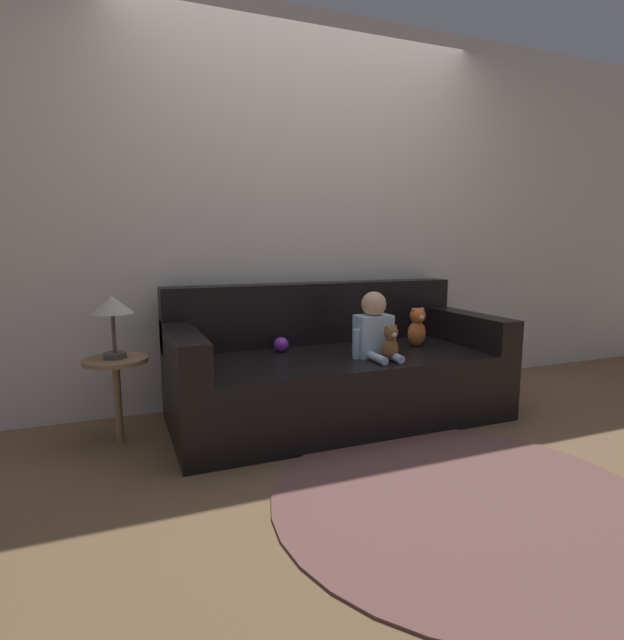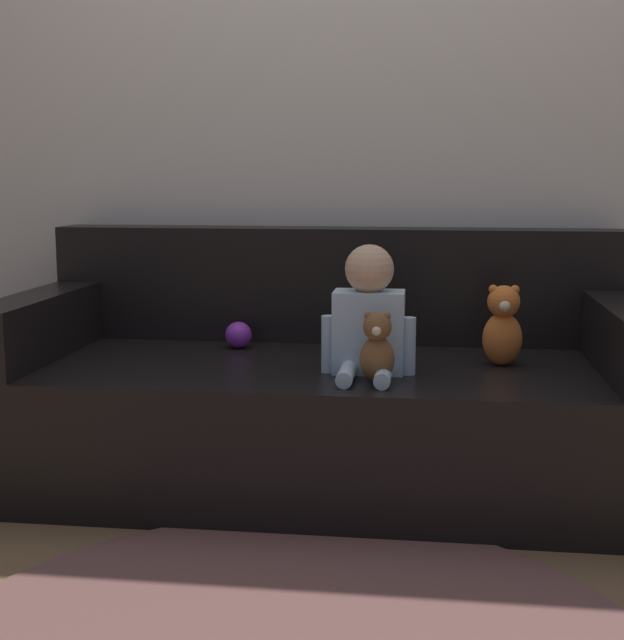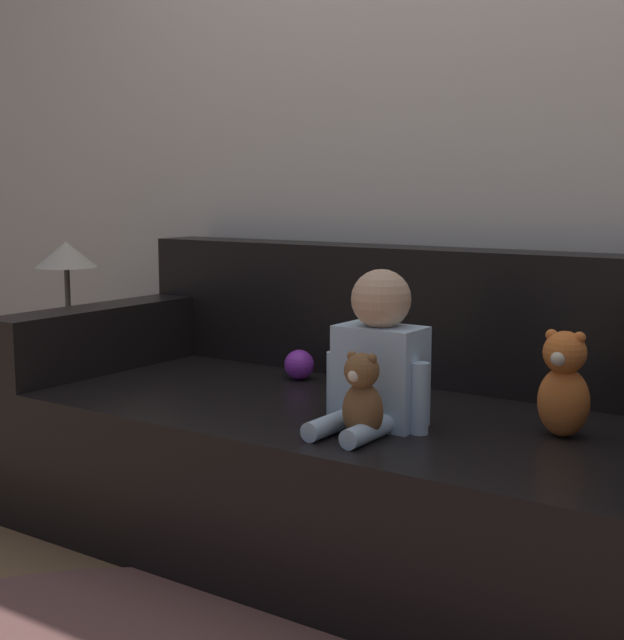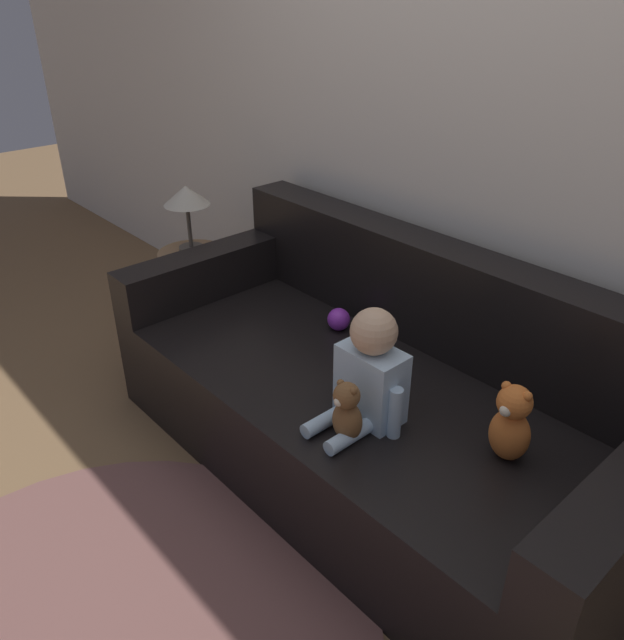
% 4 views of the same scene
% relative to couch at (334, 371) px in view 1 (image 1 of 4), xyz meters
% --- Properties ---
extents(ground_plane, '(12.00, 12.00, 0.00)m').
position_rel_couch_xyz_m(ground_plane, '(0.00, -0.06, -0.29)').
color(ground_plane, brown).
extents(wall_back, '(8.00, 0.05, 2.60)m').
position_rel_couch_xyz_m(wall_back, '(0.00, 0.49, 1.01)').
color(wall_back, silver).
rests_on(wall_back, ground_plane).
extents(couch, '(2.03, 0.93, 0.82)m').
position_rel_couch_xyz_m(couch, '(0.00, 0.00, 0.00)').
color(couch, black).
rests_on(couch, ground_plane).
extents(person_baby, '(0.28, 0.31, 0.39)m').
position_rel_couch_xyz_m(person_baby, '(0.16, -0.22, 0.29)').
color(person_baby, silver).
rests_on(person_baby, couch).
extents(teddy_bear_brown, '(0.10, 0.10, 0.21)m').
position_rel_couch_xyz_m(teddy_bear_brown, '(0.19, -0.35, 0.23)').
color(teddy_bear_brown, brown).
rests_on(teddy_bear_brown, couch).
extents(plush_toy_side, '(0.12, 0.12, 0.26)m').
position_rel_couch_xyz_m(plush_toy_side, '(0.57, -0.05, 0.25)').
color(plush_toy_side, orange).
rests_on(plush_toy_side, couch).
extents(toy_ball, '(0.09, 0.09, 0.09)m').
position_rel_couch_xyz_m(toy_ball, '(-0.31, 0.11, 0.17)').
color(toy_ball, purple).
rests_on(toy_ball, couch).
extents(floor_rug, '(1.64, 1.64, 0.01)m').
position_rel_couch_xyz_m(floor_rug, '(0.06, -1.19, -0.28)').
color(floor_rug, brown).
rests_on(floor_rug, ground_plane).
extents(side_table, '(0.34, 0.34, 0.81)m').
position_rel_couch_xyz_m(side_table, '(-1.28, 0.03, 0.31)').
color(side_table, '#93704C').
rests_on(side_table, ground_plane).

